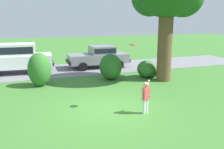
{
  "coord_description": "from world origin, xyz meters",
  "views": [
    {
      "loc": [
        -2.92,
        -8.41,
        3.41
      ],
      "look_at": [
        0.58,
        1.03,
        1.1
      ],
      "focal_mm": 38.59,
      "sensor_mm": 36.0,
      "label": 1
    }
  ],
  "objects": [
    {
      "name": "parked_sedan",
      "position": [
        2.18,
        8.02,
        0.85
      ],
      "size": [
        4.45,
        2.19,
        1.56
      ],
      "color": "gray",
      "rests_on": "ground"
    },
    {
      "name": "shrub_centre_left",
      "position": [
        1.74,
        4.4,
        0.74
      ],
      "size": [
        1.26,
        1.46,
        1.49
      ],
      "color": "#286023",
      "rests_on": "ground"
    },
    {
      "name": "ground_plane",
      "position": [
        0.0,
        0.0,
        0.0
      ],
      "size": [
        80.0,
        80.0,
        0.0
      ],
      "primitive_type": "plane",
      "color": "#3D752D"
    },
    {
      "name": "frisbee",
      "position": [
        0.94,
        -0.25,
        2.48
      ],
      "size": [
        0.28,
        0.28,
        0.11
      ],
      "color": "red"
    },
    {
      "name": "shrub_near_tree",
      "position": [
        -2.21,
        4.33,
        0.88
      ],
      "size": [
        1.19,
        1.14,
        1.76
      ],
      "color": "#33702B",
      "rests_on": "ground"
    },
    {
      "name": "child_thrower",
      "position": [
        1.15,
        -0.97,
        0.72
      ],
      "size": [
        0.42,
        0.33,
        1.29
      ],
      "color": "white",
      "rests_on": "ground"
    },
    {
      "name": "shrub_centre",
      "position": [
        4.03,
        4.1,
        0.47
      ],
      "size": [
        1.27,
        1.17,
        1.01
      ],
      "color": "#33702B",
      "rests_on": "ground"
    },
    {
      "name": "parked_suv",
      "position": [
        -3.44,
        7.98,
        1.08
      ],
      "size": [
        4.8,
        2.32,
        1.92
      ],
      "color": "white",
      "rests_on": "ground"
    },
    {
      "name": "driveway_strip",
      "position": [
        0.0,
        7.89,
        0.01
      ],
      "size": [
        28.0,
        4.4,
        0.02
      ],
      "primitive_type": "cube",
      "color": "slate",
      "rests_on": "ground"
    }
  ]
}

